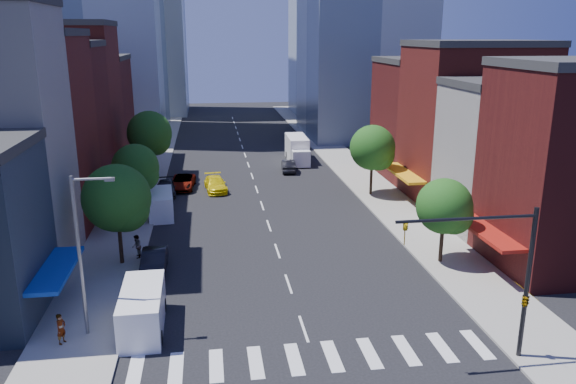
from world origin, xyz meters
The scene contains 30 objects.
ground centered at (0.00, 0.00, 0.00)m, with size 220.00×220.00×0.00m, color black.
sidewalk_left centered at (-12.50, 40.00, 0.07)m, with size 5.00×120.00×0.15m, color gray.
sidewalk_right centered at (12.50, 40.00, 0.07)m, with size 5.00×120.00×0.15m, color gray.
crosswalk centered at (0.00, -3.00, 0.01)m, with size 19.00×3.00×0.01m, color silver.
bldg_left_2 centered at (-21.00, 20.50, 8.00)m, with size 12.00×9.00×16.00m, color #5E1A16.
bldg_left_3 centered at (-21.00, 29.00, 7.50)m, with size 12.00×8.00×15.00m, color #4A1212.
bldg_left_4 centered at (-21.00, 37.50, 8.50)m, with size 12.00×9.00×17.00m, color #5E1A16.
bldg_left_5 centered at (-21.00, 47.00, 6.50)m, with size 12.00×10.00×13.00m, color #4A1212.
bldg_right_1 centered at (21.00, 15.00, 6.00)m, with size 12.00×8.00×12.00m, color #BCB6AE.
bldg_right_2 centered at (21.00, 24.00, 7.50)m, with size 12.00×10.00×15.00m, color #5E1A16.
bldg_right_3 centered at (21.00, 34.00, 6.50)m, with size 12.00×10.00×13.00m, color #4A1212.
traffic_signal centered at (9.94, -4.50, 4.16)m, with size 7.24×2.24×8.00m.
streetlight centered at (-11.81, 1.00, 5.28)m, with size 2.25×0.25×9.00m.
tree_left_near centered at (-11.35, 10.92, 4.87)m, with size 4.80×4.80×7.30m.
tree_left_mid centered at (-11.35, 21.92, 4.53)m, with size 4.20×4.20×6.65m.
tree_left_far centered at (-11.35, 35.92, 5.20)m, with size 5.00×5.00×7.75m.
tree_right_near centered at (11.65, 7.92, 4.19)m, with size 4.00×4.00×6.20m.
tree_right_far centered at (11.65, 25.92, 4.86)m, with size 4.60×4.60×7.20m.
parked_car_front centered at (-9.50, 2.63, 0.68)m, with size 1.60×3.98×1.36m, color #A7A6AB.
parked_car_second centered at (-9.05, 9.21, 0.79)m, with size 1.67×4.78×1.57m, color black.
parked_car_third centered at (-7.89, 31.44, 0.74)m, with size 2.45×5.32×1.48m, color #999999.
parked_car_rear centered at (-9.50, 29.39, 0.70)m, with size 1.97×4.84×1.41m, color black.
cargo_van_near centered at (-9.00, 1.16, 1.19)m, with size 2.38×5.67×2.40m.
cargo_van_far centered at (-9.49, 22.06, 1.13)m, with size 2.57×5.50×2.27m.
taxi centered at (-4.39, 30.10, 0.75)m, with size 2.09×5.15×1.49m, color yellow.
traffic_car_oncoming centered at (4.56, 37.68, 0.74)m, with size 1.57×4.50×1.48m, color black.
traffic_car_far centered at (7.95, 47.13, 0.74)m, with size 1.75×4.35×1.48m, color #999999.
box_truck centered at (6.53, 43.08, 1.53)m, with size 2.66×8.11×3.24m.
pedestrian_near centered at (-13.13, 0.10, 1.00)m, with size 0.62×0.41×1.71m, color #999999.
pedestrian_far centered at (-10.50, 11.78, 1.03)m, with size 0.86×0.67×1.76m, color #999999.
Camera 1 is at (-4.95, -28.15, 16.15)m, focal length 35.00 mm.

